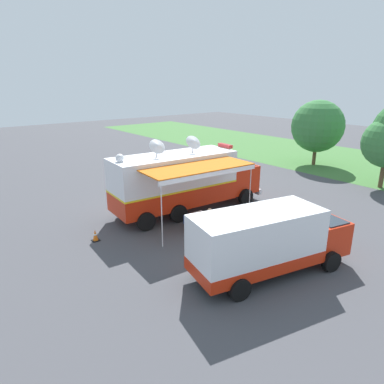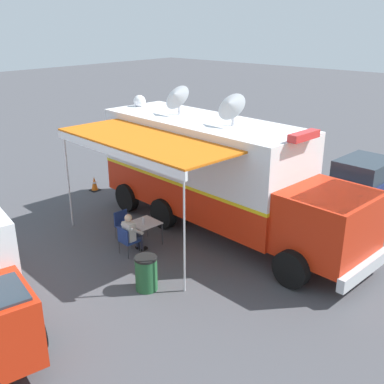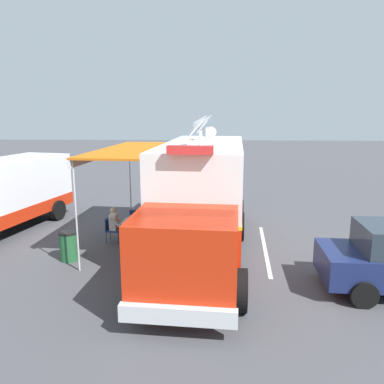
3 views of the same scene
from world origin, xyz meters
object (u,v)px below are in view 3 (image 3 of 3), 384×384
folding_chair_at_table (111,227)px  folding_chair_beside_table (135,220)px  command_truck (201,193)px  water_bottle (131,219)px  seated_responder (116,224)px  folding_table (134,223)px  support_truck (0,196)px  trash_bin (69,246)px  traffic_cone (193,201)px

folding_chair_at_table → folding_chair_beside_table: (-0.67, -0.94, 0.00)m
command_truck → water_bottle: 2.84m
water_bottle → seated_responder: bearing=4.8°
folding_table → support_truck: 5.34m
support_truck → folding_chair_beside_table: bearing=179.9°
command_truck → support_truck: command_truck is taller
water_bottle → folding_chair_at_table: bearing=2.3°
folding_chair_at_table → trash_bin: (0.87, 1.76, -0.06)m
trash_bin → traffic_cone: (-3.55, -6.85, -0.18)m
folding_chair_at_table → water_bottle: bearing=-177.7°
water_bottle → trash_bin: 2.40m
trash_bin → traffic_cone: size_ratio=1.57×
folding_table → water_bottle: water_bottle is taller
water_bottle → folding_chair_at_table: 0.77m
water_bottle → folding_chair_beside_table: 0.97m
folding_chair_at_table → seated_responder: (-0.19, 0.01, 0.14)m
traffic_cone → support_truck: bearing=30.3°
folding_chair_at_table → support_truck: (4.42, -0.95, 0.87)m
folding_chair_at_table → support_truck: size_ratio=0.12×
water_bottle → folding_chair_at_table: water_bottle is taller
command_truck → folding_table: 2.83m
seated_responder → folding_chair_at_table: bearing=-4.3°
folding_chair_at_table → traffic_cone: (-2.68, -5.09, -0.23)m
water_bottle → trash_bin: size_ratio=0.25×
traffic_cone → folding_table: bearing=69.4°
seated_responder → trash_bin: size_ratio=1.37×
seated_responder → traffic_cone: size_ratio=2.16×
water_bottle → support_truck: support_truck is taller
folding_table → folding_chair_beside_table: folding_chair_beside_table is taller
water_bottle → trash_bin: (1.56, 1.79, -0.38)m
folding_chair_beside_table → trash_bin: trash_bin is taller
seated_responder → folding_chair_beside_table: bearing=-116.8°
folding_chair_at_table → seated_responder: seated_responder is taller
seated_responder → folding_table: bearing=-170.3°
command_truck → support_truck: 7.80m
folding_chair_at_table → support_truck: support_truck is taller
folding_chair_beside_table → traffic_cone: (-2.01, -4.15, -0.23)m
seated_responder → traffic_cone: 5.69m
seated_responder → support_truck: size_ratio=0.18×
seated_responder → command_truck: bearing=164.8°
folding_table → traffic_cone: bearing=-110.6°
trash_bin → seated_responder: bearing=-121.2°
folding_table → trash_bin: size_ratio=0.94×
seated_responder → traffic_cone: seated_responder is taller
command_truck → folding_table: bearing=-21.1°
trash_bin → command_truck: bearing=-166.9°
trash_bin → support_truck: 4.56m
command_truck → folding_chair_at_table: 3.57m
support_truck → folding_chair_at_table: bearing=167.9°
folding_chair_beside_table → trash_bin: (1.54, 2.70, -0.06)m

